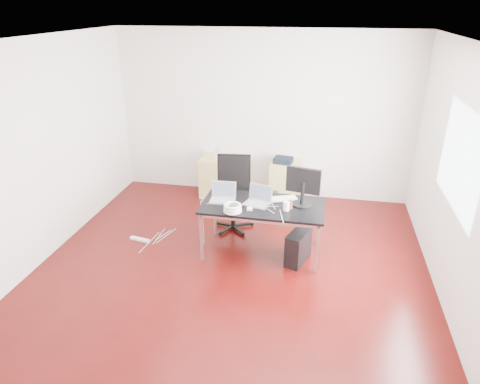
% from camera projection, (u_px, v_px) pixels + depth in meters
% --- Properties ---
extents(room_shell, '(5.00, 5.00, 5.00)m').
position_uv_depth(room_shell, '(234.00, 168.00, 4.96)').
color(room_shell, '#390706').
rests_on(room_shell, ground).
extents(desk, '(1.60, 0.80, 0.73)m').
position_uv_depth(desk, '(263.00, 208.00, 5.63)').
color(desk, black).
rests_on(desk, ground).
extents(office_chair, '(0.54, 0.56, 1.08)m').
position_uv_depth(office_chair, '(233.00, 190.00, 6.36)').
color(office_chair, black).
rests_on(office_chair, ground).
extents(filing_cabinet_left, '(0.50, 0.50, 0.70)m').
position_uv_depth(filing_cabinet_left, '(216.00, 176.00, 7.53)').
color(filing_cabinet_left, tan).
rests_on(filing_cabinet_left, ground).
extents(filing_cabinet_right, '(0.50, 0.50, 0.70)m').
position_uv_depth(filing_cabinet_right, '(285.00, 181.00, 7.31)').
color(filing_cabinet_right, tan).
rests_on(filing_cabinet_right, ground).
extents(pc_tower, '(0.34, 0.49, 0.44)m').
position_uv_depth(pc_tower, '(298.00, 247.00, 5.61)').
color(pc_tower, black).
rests_on(pc_tower, ground).
extents(wastebasket, '(0.28, 0.28, 0.28)m').
position_uv_depth(wastebasket, '(270.00, 198.00, 7.18)').
color(wastebasket, black).
rests_on(wastebasket, ground).
extents(power_strip, '(0.31, 0.11, 0.04)m').
position_uv_depth(power_strip, '(140.00, 239.00, 6.18)').
color(power_strip, white).
rests_on(power_strip, ground).
extents(laptop_left, '(0.34, 0.27, 0.23)m').
position_uv_depth(laptop_left, '(223.00, 196.00, 5.71)').
color(laptop_left, silver).
rests_on(laptop_left, desk).
extents(laptop_right, '(0.39, 0.34, 0.23)m').
position_uv_depth(laptop_right, '(258.00, 200.00, 5.61)').
color(laptop_right, silver).
rests_on(laptop_right, desk).
extents(monitor, '(0.45, 0.26, 0.51)m').
position_uv_depth(monitor, '(303.00, 185.00, 5.49)').
color(monitor, black).
rests_on(monitor, desk).
extents(keyboard, '(0.46, 0.30, 0.02)m').
position_uv_depth(keyboard, '(280.00, 199.00, 5.74)').
color(keyboard, white).
rests_on(keyboard, desk).
extents(cup_white, '(0.09, 0.09, 0.12)m').
position_uv_depth(cup_white, '(286.00, 206.00, 5.43)').
color(cup_white, white).
rests_on(cup_white, desk).
extents(cup_brown, '(0.09, 0.09, 0.10)m').
position_uv_depth(cup_brown, '(290.00, 205.00, 5.48)').
color(cup_brown, '#572D1D').
rests_on(cup_brown, desk).
extents(cable_coil, '(0.24, 0.24, 0.11)m').
position_uv_depth(cable_coil, '(233.00, 208.00, 5.39)').
color(cable_coil, white).
rests_on(cable_coil, desk).
extents(power_adapter, '(0.08, 0.08, 0.03)m').
position_uv_depth(power_adapter, '(250.00, 209.00, 5.46)').
color(power_adapter, white).
rests_on(power_adapter, desk).
extents(speaker, '(0.10, 0.10, 0.18)m').
position_uv_depth(speaker, '(217.00, 154.00, 7.28)').
color(speaker, '#9E9E9E').
rests_on(speaker, filing_cabinet_left).
extents(navy_garment, '(0.33, 0.28, 0.09)m').
position_uv_depth(navy_garment, '(283.00, 160.00, 7.13)').
color(navy_garment, black).
rests_on(navy_garment, filing_cabinet_right).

